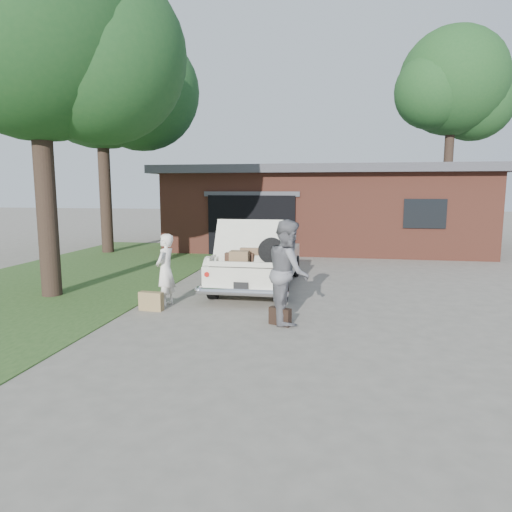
# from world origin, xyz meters

# --- Properties ---
(ground) EXTENTS (90.00, 90.00, 0.00)m
(ground) POSITION_xyz_m (0.00, 0.00, 0.00)
(ground) COLOR gray
(ground) RESTS_ON ground
(grass_strip) EXTENTS (6.00, 16.00, 0.02)m
(grass_strip) POSITION_xyz_m (-5.50, 3.00, 0.01)
(grass_strip) COLOR #2D4C1E
(grass_strip) RESTS_ON ground
(house) EXTENTS (12.80, 7.80, 3.30)m
(house) POSITION_xyz_m (0.98, 11.47, 1.67)
(house) COLOR brown
(house) RESTS_ON ground
(tree_left) EXTENTS (5.91, 5.14, 8.59)m
(tree_left) POSITION_xyz_m (-4.74, 0.94, 5.76)
(tree_left) COLOR #38281E
(tree_left) RESTS_ON ground
(tree_back) EXTENTS (6.70, 5.83, 9.74)m
(tree_back) POSITION_xyz_m (-7.03, 7.86, 6.53)
(tree_back) COLOR #38281E
(tree_back) RESTS_ON ground
(tree_right) EXTENTS (5.82, 5.06, 10.05)m
(tree_right) POSITION_xyz_m (6.92, 15.76, 7.19)
(tree_right) COLOR #38281E
(tree_right) RESTS_ON ground
(sedan) EXTENTS (1.81, 4.55, 1.76)m
(sedan) POSITION_xyz_m (-0.32, 2.78, 0.67)
(sedan) COLOR silver
(sedan) RESTS_ON ground
(woman_left) EXTENTS (0.42, 0.59, 1.52)m
(woman_left) POSITION_xyz_m (-1.91, 0.55, 0.76)
(woman_left) COLOR white
(woman_left) RESTS_ON ground
(woman_right) EXTENTS (0.91, 1.06, 1.89)m
(woman_right) POSITION_xyz_m (0.73, -0.16, 0.95)
(woman_right) COLOR slate
(woman_right) RESTS_ON ground
(suitcase_left) EXTENTS (0.50, 0.20, 0.38)m
(suitcase_left) POSITION_xyz_m (-2.07, 0.14, 0.19)
(suitcase_left) COLOR #9B7F4F
(suitcase_left) RESTS_ON ground
(suitcase_right) EXTENTS (0.43, 0.29, 0.32)m
(suitcase_right) POSITION_xyz_m (0.62, -0.39, 0.16)
(suitcase_right) COLOR black
(suitcase_right) RESTS_ON ground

